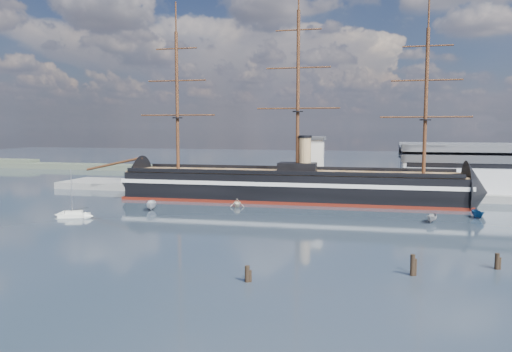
# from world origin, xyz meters

# --- Properties ---
(ground) EXTENTS (600.00, 600.00, 0.00)m
(ground) POSITION_xyz_m (0.00, 40.00, 0.00)
(ground) COLOR #182834
(ground) RESTS_ON ground
(quay) EXTENTS (180.00, 18.00, 2.00)m
(quay) POSITION_xyz_m (10.00, 76.00, 0.00)
(quay) COLOR slate
(quay) RESTS_ON ground
(quay_tower) EXTENTS (5.00, 5.00, 15.00)m
(quay_tower) POSITION_xyz_m (3.00, 73.00, 9.75)
(quay_tower) COLOR silver
(quay_tower) RESTS_ON ground
(shoreline) EXTENTS (120.00, 10.00, 4.00)m
(shoreline) POSITION_xyz_m (-139.23, 135.00, 1.45)
(shoreline) COLOR #3F4C38
(shoreline) RESTS_ON ground
(warship) EXTENTS (113.09, 18.63, 53.94)m
(warship) POSITION_xyz_m (-4.18, 60.00, 4.04)
(warship) COLOR black
(warship) RESTS_ON ground
(sailboat) EXTENTS (6.91, 4.15, 10.63)m
(sailboat) POSITION_xyz_m (-43.93, 24.04, 0.68)
(sailboat) COLOR silver
(sailboat) RESTS_ON ground
(motorboat_a) EXTENTS (7.22, 4.71, 2.71)m
(motorboat_a) POSITION_xyz_m (-31.75, 36.99, 0.00)
(motorboat_a) COLOR silver
(motorboat_a) RESTS_ON ground
(motorboat_c) EXTENTS (5.68, 3.38, 2.14)m
(motorboat_c) POSITION_xyz_m (31.59, 36.82, 0.00)
(motorboat_c) COLOR gray
(motorboat_c) RESTS_ON ground
(motorboat_d) EXTENTS (7.05, 4.73, 2.38)m
(motorboat_d) POSITION_xyz_m (-13.20, 46.28, 0.00)
(motorboat_d) COLOR beige
(motorboat_d) RESTS_ON ground
(motorboat_f) EXTENTS (5.82, 3.19, 2.20)m
(motorboat_f) POSITION_xyz_m (41.74, 44.23, 0.00)
(motorboat_f) COLOR navy
(motorboat_f) RESTS_ON ground
(piling_near_mid) EXTENTS (0.64, 0.64, 2.83)m
(piling_near_mid) POSITION_xyz_m (4.52, -10.69, 0.00)
(piling_near_mid) COLOR black
(piling_near_mid) RESTS_ON ground
(piling_near_right) EXTENTS (0.64, 0.64, 3.59)m
(piling_near_right) POSITION_xyz_m (25.29, -2.73, 0.00)
(piling_near_right) COLOR black
(piling_near_right) RESTS_ON ground
(piling_far_right) EXTENTS (0.64, 0.64, 2.98)m
(piling_far_right) POSITION_xyz_m (36.95, 3.22, 0.00)
(piling_far_right) COLOR black
(piling_far_right) RESTS_ON ground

